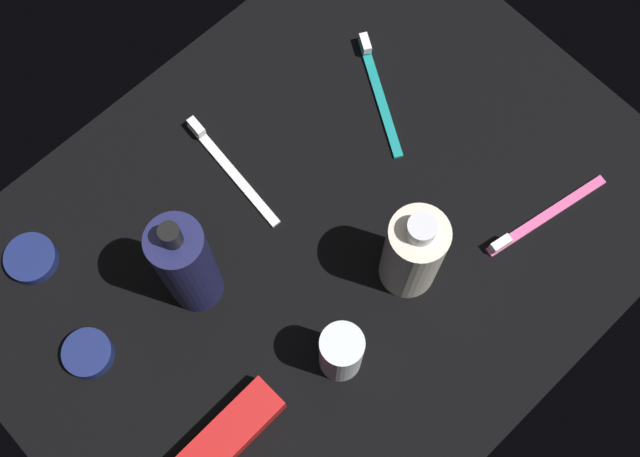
# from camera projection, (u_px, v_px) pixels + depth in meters

# --- Properties ---
(ground_plane) EXTENTS (0.84, 0.64, 0.01)m
(ground_plane) POSITION_uv_depth(u_px,v_px,m) (320.00, 238.00, 1.00)
(ground_plane) COLOR black
(lotion_bottle) EXTENTS (0.06, 0.06, 0.21)m
(lotion_bottle) POSITION_uv_depth(u_px,v_px,m) (186.00, 265.00, 0.89)
(lotion_bottle) COLOR #1C1E4C
(lotion_bottle) RESTS_ON ground_plane
(bodywash_bottle) EXTENTS (0.07, 0.07, 0.16)m
(bodywash_bottle) POSITION_uv_depth(u_px,v_px,m) (413.00, 253.00, 0.91)
(bodywash_bottle) COLOR silver
(bodywash_bottle) RESTS_ON ground_plane
(deodorant_stick) EXTENTS (0.05, 0.05, 0.10)m
(deodorant_stick) POSITION_uv_depth(u_px,v_px,m) (341.00, 352.00, 0.90)
(deodorant_stick) COLOR silver
(deodorant_stick) RESTS_ON ground_plane
(toothbrush_white) EXTENTS (0.02, 0.18, 0.02)m
(toothbrush_white) POSITION_uv_depth(u_px,v_px,m) (227.00, 165.00, 1.02)
(toothbrush_white) COLOR white
(toothbrush_white) RESTS_ON ground_plane
(toothbrush_teal) EXTENTS (0.10, 0.16, 0.02)m
(toothbrush_teal) POSITION_uv_depth(u_px,v_px,m) (378.00, 88.00, 1.06)
(toothbrush_teal) COLOR teal
(toothbrush_teal) RESTS_ON ground_plane
(toothbrush_pink) EXTENTS (0.18, 0.04, 0.02)m
(toothbrush_pink) POSITION_uv_depth(u_px,v_px,m) (540.00, 219.00, 1.00)
(toothbrush_pink) COLOR #E55999
(toothbrush_pink) RESTS_ON ground_plane
(toothpaste_box_red) EXTENTS (0.18, 0.05, 0.03)m
(toothpaste_box_red) POSITION_uv_depth(u_px,v_px,m) (216.00, 448.00, 0.90)
(toothpaste_box_red) COLOR red
(toothpaste_box_red) RESTS_ON ground_plane
(cream_tin_left) EXTENTS (0.06, 0.06, 0.02)m
(cream_tin_left) POSITION_uv_depth(u_px,v_px,m) (31.00, 259.00, 0.98)
(cream_tin_left) COLOR navy
(cream_tin_left) RESTS_ON ground_plane
(cream_tin_right) EXTENTS (0.06, 0.06, 0.02)m
(cream_tin_right) POSITION_uv_depth(u_px,v_px,m) (88.00, 353.00, 0.94)
(cream_tin_right) COLOR navy
(cream_tin_right) RESTS_ON ground_plane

